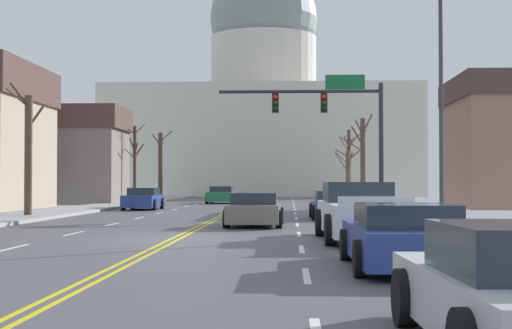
{
  "coord_description": "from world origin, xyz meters",
  "views": [
    {
      "loc": [
        3.22,
        -21.6,
        1.6
      ],
      "look_at": [
        0.64,
        36.83,
        2.95
      ],
      "focal_mm": 53.62,
      "sensor_mm": 36.0,
      "label": 1
    }
  ],
  "objects_px": {
    "street_lamp_right": "(433,69)",
    "sedan_oncoming_01": "(222,195)",
    "signal_gantry": "(334,115)",
    "sedan_near_00": "(334,206)",
    "sedan_oncoming_00": "(143,199)",
    "pickup_truck_near_02": "(360,214)",
    "sedan_near_03": "(403,237)",
    "sedan_near_01": "(255,210)"
  },
  "relations": [
    {
      "from": "street_lamp_right",
      "to": "sedan_oncoming_01",
      "type": "bearing_deg",
      "value": 107.09
    },
    {
      "from": "signal_gantry",
      "to": "sedan_near_00",
      "type": "height_order",
      "value": "signal_gantry"
    },
    {
      "from": "sedan_near_00",
      "to": "sedan_oncoming_00",
      "type": "distance_m",
      "value": 15.08
    },
    {
      "from": "pickup_truck_near_02",
      "to": "sedan_oncoming_01",
      "type": "height_order",
      "value": "pickup_truck_near_02"
    },
    {
      "from": "sedan_near_00",
      "to": "sedan_oncoming_00",
      "type": "xyz_separation_m",
      "value": [
        -10.48,
        10.84,
        0.04
      ]
    },
    {
      "from": "signal_gantry",
      "to": "pickup_truck_near_02",
      "type": "bearing_deg",
      "value": -90.76
    },
    {
      "from": "pickup_truck_near_02",
      "to": "sedan_near_03",
      "type": "bearing_deg",
      "value": -88.71
    },
    {
      "from": "sedan_near_01",
      "to": "sedan_near_00",
      "type": "bearing_deg",
      "value": 59.72
    },
    {
      "from": "signal_gantry",
      "to": "sedan_oncoming_00",
      "type": "bearing_deg",
      "value": 145.2
    },
    {
      "from": "signal_gantry",
      "to": "pickup_truck_near_02",
      "type": "height_order",
      "value": "signal_gantry"
    },
    {
      "from": "sedan_oncoming_00",
      "to": "sedan_oncoming_01",
      "type": "xyz_separation_m",
      "value": [
        3.39,
        13.28,
        -0.01
      ]
    },
    {
      "from": "sedan_near_00",
      "to": "pickup_truck_near_02",
      "type": "bearing_deg",
      "value": -90.0
    },
    {
      "from": "signal_gantry",
      "to": "street_lamp_right",
      "type": "relative_size",
      "value": 0.89
    },
    {
      "from": "sedan_near_01",
      "to": "sedan_oncoming_00",
      "type": "bearing_deg",
      "value": 113.94
    },
    {
      "from": "sedan_near_03",
      "to": "sedan_oncoming_01",
      "type": "bearing_deg",
      "value": 99.51
    },
    {
      "from": "sedan_near_03",
      "to": "pickup_truck_near_02",
      "type": "bearing_deg",
      "value": 91.29
    },
    {
      "from": "sedan_oncoming_01",
      "to": "signal_gantry",
      "type": "bearing_deg",
      "value": -70.59
    },
    {
      "from": "sedan_near_00",
      "to": "sedan_near_03",
      "type": "distance_m",
      "value": 19.11
    },
    {
      "from": "sedan_near_03",
      "to": "sedan_oncoming_00",
      "type": "xyz_separation_m",
      "value": [
        -10.64,
        29.95,
        0.03
      ]
    },
    {
      "from": "street_lamp_right",
      "to": "pickup_truck_near_02",
      "type": "relative_size",
      "value": 1.53
    },
    {
      "from": "sedan_oncoming_00",
      "to": "signal_gantry",
      "type": "bearing_deg",
      "value": -34.8
    },
    {
      "from": "street_lamp_right",
      "to": "sedan_near_00",
      "type": "height_order",
      "value": "street_lamp_right"
    },
    {
      "from": "sedan_oncoming_01",
      "to": "sedan_near_01",
      "type": "bearing_deg",
      "value": -82.56
    },
    {
      "from": "signal_gantry",
      "to": "street_lamp_right",
      "type": "height_order",
      "value": "street_lamp_right"
    },
    {
      "from": "street_lamp_right",
      "to": "sedan_oncoming_00",
      "type": "bearing_deg",
      "value": 125.12
    },
    {
      "from": "sedan_oncoming_01",
      "to": "sedan_oncoming_00",
      "type": "bearing_deg",
      "value": -104.33
    },
    {
      "from": "sedan_near_01",
      "to": "sedan_near_03",
      "type": "xyz_separation_m",
      "value": [
        3.38,
        -13.6,
        0.0
      ]
    },
    {
      "from": "signal_gantry",
      "to": "sedan_near_01",
      "type": "xyz_separation_m",
      "value": [
        -3.43,
        -8.93,
        -4.27
      ]
    },
    {
      "from": "signal_gantry",
      "to": "sedan_near_03",
      "type": "relative_size",
      "value": 1.71
    },
    {
      "from": "sedan_near_01",
      "to": "pickup_truck_near_02",
      "type": "bearing_deg",
      "value": -64.26
    },
    {
      "from": "signal_gantry",
      "to": "sedan_oncoming_01",
      "type": "relative_size",
      "value": 1.81
    },
    {
      "from": "pickup_truck_near_02",
      "to": "sedan_oncoming_01",
      "type": "distance_m",
      "value": 37.0
    },
    {
      "from": "sedan_near_01",
      "to": "sedan_near_03",
      "type": "bearing_deg",
      "value": -76.05
    },
    {
      "from": "street_lamp_right",
      "to": "sedan_oncoming_00",
      "type": "relative_size",
      "value": 2.08
    },
    {
      "from": "sedan_near_00",
      "to": "sedan_near_01",
      "type": "distance_m",
      "value": 6.39
    },
    {
      "from": "sedan_oncoming_00",
      "to": "sedan_oncoming_01",
      "type": "height_order",
      "value": "sedan_oncoming_01"
    },
    {
      "from": "sedan_near_00",
      "to": "sedan_near_03",
      "type": "relative_size",
      "value": 0.93
    },
    {
      "from": "street_lamp_right",
      "to": "sedan_oncoming_00",
      "type": "height_order",
      "value": "street_lamp_right"
    },
    {
      "from": "signal_gantry",
      "to": "street_lamp_right",
      "type": "bearing_deg",
      "value": -77.26
    },
    {
      "from": "sedan_near_00",
      "to": "sedan_oncoming_01",
      "type": "height_order",
      "value": "sedan_oncoming_01"
    },
    {
      "from": "sedan_near_00",
      "to": "sedan_near_03",
      "type": "height_order",
      "value": "sedan_near_00"
    },
    {
      "from": "pickup_truck_near_02",
      "to": "sedan_oncoming_00",
      "type": "height_order",
      "value": "pickup_truck_near_02"
    }
  ]
}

